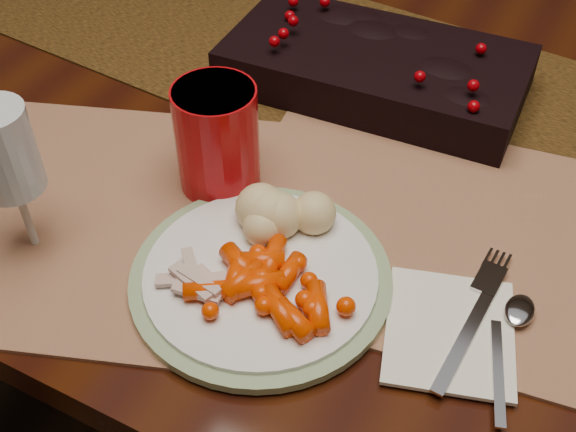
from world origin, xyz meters
The scene contains 15 objects.
floor centered at (0.00, 0.00, 0.00)m, with size 5.00×5.00×0.00m, color black.
dining_table centered at (0.00, 0.00, 0.38)m, with size 1.80×1.00×0.75m, color black.
table_runner centered at (-0.05, 0.06, 0.75)m, with size 1.80×0.37×0.00m, color #301D0B.
centerpiece centered at (-0.07, 0.04, 0.79)m, with size 0.37×0.19×0.07m, color black, non-canonical shape.
placemat_main centered at (0.10, -0.17, 0.75)m, with size 0.46×0.34×0.00m, color brown.
placemat_second centered at (-0.31, -0.33, 0.75)m, with size 0.50×0.36×0.00m, color brown.
dinner_plate centered at (-0.04, -0.32, 0.76)m, with size 0.25×0.25×0.01m, color white.
baby_carrots centered at (-0.02, -0.33, 0.78)m, with size 0.12×0.10×0.02m, color #E43600, non-canonical shape.
mashed_potatoes centered at (-0.05, -0.26, 0.79)m, with size 0.09×0.08×0.05m, color tan, non-canonical shape.
turkey_shreds centered at (-0.09, -0.36, 0.78)m, with size 0.07×0.06×0.02m, color tan, non-canonical shape.
napkin centered at (0.14, -0.29, 0.76)m, with size 0.11×0.13×0.00m, color white.
fork centered at (0.16, -0.28, 0.76)m, with size 0.02×0.16×0.00m, color #BAB9C3, non-canonical shape.
spoon centered at (0.19, -0.29, 0.76)m, with size 0.03×0.14×0.00m, color white, non-canonical shape.
red_cup centered at (-0.15, -0.21, 0.81)m, with size 0.09×0.09×0.12m, color #B0090E.
wine_glass centered at (-0.27, -0.38, 0.83)m, with size 0.06×0.06×0.17m, color white, non-canonical shape.
Camera 1 is at (0.19, -0.71, 1.29)m, focal length 45.00 mm.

